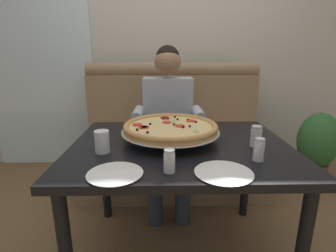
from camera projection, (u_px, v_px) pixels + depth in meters
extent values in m
cube|color=beige|center=(172.00, 34.00, 2.69)|extent=(6.00, 0.12, 2.80)
cube|color=white|center=(35.00, 34.00, 2.59)|extent=(1.10, 0.02, 2.80)
cube|color=#937556|center=(174.00, 165.00, 2.34)|extent=(1.65, 0.60, 0.46)
cube|color=#937556|center=(172.00, 107.00, 2.59)|extent=(1.65, 0.18, 0.65)
cylinder|color=#937556|center=(172.00, 69.00, 2.49)|extent=(1.65, 0.14, 0.14)
cube|color=black|center=(180.00, 147.00, 1.43)|extent=(1.19, 0.94, 0.04)
cylinder|color=black|center=(105.00, 175.00, 1.90)|extent=(0.06, 0.06, 0.69)
cylinder|color=black|center=(246.00, 174.00, 1.92)|extent=(0.06, 0.06, 0.69)
cube|color=#2D3342|center=(168.00, 143.00, 2.01)|extent=(0.34, 0.40, 0.15)
cylinder|color=#2D3342|center=(155.00, 195.00, 1.85)|extent=(0.11, 0.11, 0.46)
cylinder|color=#2D3342|center=(183.00, 194.00, 1.86)|extent=(0.11, 0.11, 0.46)
cube|color=#B2B7C1|center=(168.00, 111.00, 2.17)|extent=(0.40, 0.22, 0.56)
cylinder|color=#B2B7C1|center=(138.00, 114.00, 1.94)|extent=(0.08, 0.28, 0.08)
cylinder|color=#B2B7C1|center=(198.00, 114.00, 1.95)|extent=(0.08, 0.28, 0.08)
sphere|color=#997051|center=(168.00, 62.00, 2.04)|extent=(0.21, 0.21, 0.21)
sphere|color=black|center=(168.00, 57.00, 2.04)|extent=(0.19, 0.19, 0.19)
cylinder|color=silver|center=(171.00, 145.00, 1.33)|extent=(0.01, 0.01, 0.05)
cylinder|color=silver|center=(149.00, 132.00, 1.54)|extent=(0.01, 0.01, 0.05)
cylinder|color=silver|center=(191.00, 132.00, 1.54)|extent=(0.01, 0.01, 0.05)
torus|color=silver|center=(170.00, 132.00, 1.46)|extent=(0.30, 0.30, 0.01)
cylinder|color=silver|center=(170.00, 131.00, 1.46)|extent=(0.55, 0.55, 0.00)
cylinder|color=tan|center=(170.00, 129.00, 1.46)|extent=(0.53, 0.53, 0.02)
torus|color=tan|center=(170.00, 126.00, 1.45)|extent=(0.53, 0.53, 0.03)
cylinder|color=#E5C17A|center=(170.00, 127.00, 1.46)|extent=(0.47, 0.47, 0.01)
cylinder|color=red|center=(167.00, 122.00, 1.52)|extent=(0.05, 0.05, 0.01)
cylinder|color=red|center=(165.00, 118.00, 1.63)|extent=(0.06, 0.06, 0.01)
cylinder|color=red|center=(180.00, 126.00, 1.45)|extent=(0.05, 0.05, 0.01)
cylinder|color=red|center=(191.00, 121.00, 1.56)|extent=(0.05, 0.05, 0.01)
cylinder|color=red|center=(145.00, 127.00, 1.42)|extent=(0.05, 0.05, 0.01)
cylinder|color=red|center=(137.00, 125.00, 1.47)|extent=(0.06, 0.06, 0.01)
cylinder|color=red|center=(165.00, 118.00, 1.61)|extent=(0.05, 0.05, 0.01)
cylinder|color=red|center=(143.00, 127.00, 1.42)|extent=(0.05, 0.05, 0.01)
sphere|color=black|center=(150.00, 124.00, 1.48)|extent=(0.01, 0.01, 0.01)
sphere|color=black|center=(183.00, 127.00, 1.42)|extent=(0.01, 0.01, 0.01)
sphere|color=black|center=(175.00, 117.00, 1.64)|extent=(0.01, 0.01, 0.01)
sphere|color=black|center=(148.00, 132.00, 1.32)|extent=(0.01, 0.01, 0.01)
sphere|color=black|center=(188.00, 120.00, 1.57)|extent=(0.01, 0.01, 0.01)
sphere|color=black|center=(163.00, 118.00, 1.60)|extent=(0.01, 0.01, 0.01)
sphere|color=black|center=(137.00, 130.00, 1.37)|extent=(0.01, 0.01, 0.01)
sphere|color=black|center=(178.00, 119.00, 1.58)|extent=(0.01, 0.01, 0.01)
sphere|color=black|center=(168.00, 119.00, 1.59)|extent=(0.01, 0.01, 0.01)
sphere|color=black|center=(190.00, 126.00, 1.43)|extent=(0.01, 0.01, 0.01)
sphere|color=black|center=(174.00, 124.00, 1.47)|extent=(0.01, 0.01, 0.01)
sphere|color=black|center=(196.00, 122.00, 1.52)|extent=(0.01, 0.01, 0.01)
cone|color=#CCC675|center=(174.00, 121.00, 1.51)|extent=(0.04, 0.04, 0.02)
cone|color=#CCC675|center=(196.00, 130.00, 1.34)|extent=(0.04, 0.04, 0.02)
cone|color=#CCC675|center=(171.00, 118.00, 1.58)|extent=(0.04, 0.04, 0.02)
cylinder|color=white|center=(169.00, 163.00, 1.07)|extent=(0.05, 0.05, 0.08)
cylinder|color=silver|center=(169.00, 167.00, 1.08)|extent=(0.04, 0.04, 0.04)
cylinder|color=silver|center=(169.00, 152.00, 1.06)|extent=(0.04, 0.04, 0.02)
cylinder|color=white|center=(256.00, 138.00, 1.37)|extent=(0.06, 0.06, 0.09)
cylinder|color=#4C6633|center=(256.00, 142.00, 1.38)|extent=(0.05, 0.05, 0.05)
cylinder|color=silver|center=(257.00, 128.00, 1.36)|extent=(0.05, 0.05, 0.02)
cylinder|color=white|center=(259.00, 151.00, 1.19)|extent=(0.05, 0.05, 0.09)
cylinder|color=#A82D19|center=(258.00, 155.00, 1.19)|extent=(0.04, 0.04, 0.05)
cylinder|color=silver|center=(260.00, 140.00, 1.17)|extent=(0.05, 0.05, 0.02)
cylinder|color=white|center=(115.00, 174.00, 1.06)|extent=(0.16, 0.16, 0.01)
cone|color=white|center=(115.00, 172.00, 1.06)|extent=(0.23, 0.23, 0.01)
cylinder|color=white|center=(224.00, 173.00, 1.07)|extent=(0.17, 0.17, 0.01)
cone|color=white|center=(224.00, 171.00, 1.07)|extent=(0.25, 0.25, 0.01)
cylinder|color=silver|center=(102.00, 142.00, 1.29)|extent=(0.07, 0.07, 0.11)
cylinder|color=white|center=(102.00, 148.00, 1.29)|extent=(0.06, 0.06, 0.05)
cylinder|color=brown|center=(313.00, 173.00, 2.45)|extent=(0.24, 0.24, 0.22)
ellipsoid|color=#336B33|center=(318.00, 140.00, 2.36)|extent=(0.36, 0.36, 0.52)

